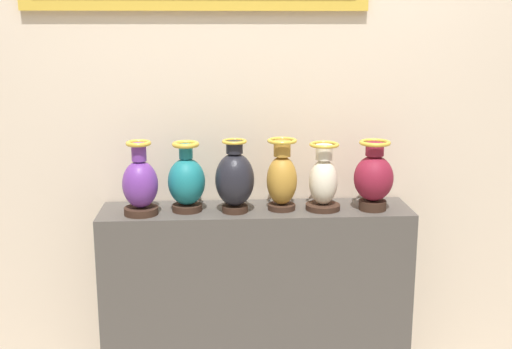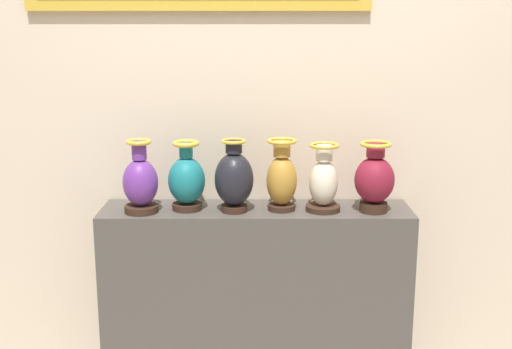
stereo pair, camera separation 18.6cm
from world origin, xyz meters
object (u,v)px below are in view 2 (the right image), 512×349
at_px(vase_teal, 187,180).
at_px(vase_onyx, 234,179).
at_px(vase_ivory, 324,182).
at_px(vase_violet, 140,182).
at_px(vase_burgundy, 374,179).
at_px(vase_ochre, 282,178).

distance_m(vase_teal, vase_onyx, 0.22).
xyz_separation_m(vase_onyx, vase_ivory, (0.41, 0.01, -0.02)).
distance_m(vase_violet, vase_onyx, 0.42).
bearing_deg(vase_burgundy, vase_teal, 177.69).
relative_size(vase_violet, vase_ochre, 1.01).
relative_size(vase_violet, vase_onyx, 1.00).
bearing_deg(vase_teal, vase_onyx, -8.10).
relative_size(vase_violet, vase_ivory, 1.07).
bearing_deg(vase_burgundy, vase_ochre, 176.04).
height_order(vase_ochre, vase_burgundy, vase_ochre).
bearing_deg(vase_teal, vase_ochre, -0.72).
distance_m(vase_violet, vase_teal, 0.21).
bearing_deg(vase_ivory, vase_teal, 178.40).
xyz_separation_m(vase_violet, vase_onyx, (0.42, 0.01, 0.01)).
height_order(vase_teal, vase_ochre, vase_ochre).
bearing_deg(vase_burgundy, vase_onyx, 179.69).
bearing_deg(vase_violet, vase_ochre, 3.39).
xyz_separation_m(vase_ochre, vase_ivory, (0.19, -0.01, -0.01)).
height_order(vase_violet, vase_teal, vase_violet).
distance_m(vase_onyx, vase_burgundy, 0.63).
bearing_deg(vase_ivory, vase_violet, -178.22).
relative_size(vase_onyx, vase_ivory, 1.07).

